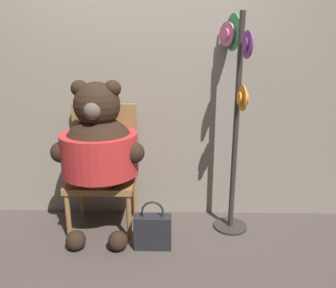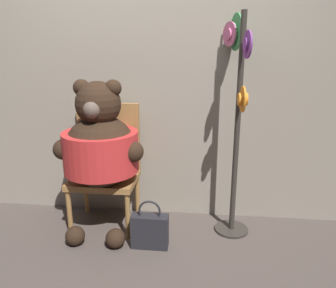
# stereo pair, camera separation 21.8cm
# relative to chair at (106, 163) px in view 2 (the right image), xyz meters

# --- Properties ---
(ground_plane) EXTENTS (14.00, 14.00, 0.00)m
(ground_plane) POSITION_rel_chair_xyz_m (0.31, -0.51, -0.54)
(ground_plane) COLOR #4C423D
(wall_back) EXTENTS (8.00, 0.10, 2.77)m
(wall_back) POSITION_rel_chair_xyz_m (0.31, 0.24, 0.85)
(wall_back) COLOR gray
(wall_back) RESTS_ON ground_plane
(chair) EXTENTS (0.55, 0.44, 1.04)m
(chair) POSITION_rel_chair_xyz_m (0.00, 0.00, 0.00)
(chair) COLOR #9E703D
(chair) RESTS_ON ground_plane
(teddy_bear) EXTENTS (0.72, 0.64, 1.26)m
(teddy_bear) POSITION_rel_chair_xyz_m (0.01, -0.16, 0.19)
(teddy_bear) COLOR black
(teddy_bear) RESTS_ON ground_plane
(hat_display_rack) EXTENTS (0.28, 0.52, 1.75)m
(hat_display_rack) POSITION_rel_chair_xyz_m (1.07, -0.05, 0.47)
(hat_display_rack) COLOR #332D28
(hat_display_rack) RESTS_ON ground_plane
(handbag_on_ground) EXTENTS (0.28, 0.11, 0.39)m
(handbag_on_ground) POSITION_rel_chair_xyz_m (0.44, -0.38, -0.40)
(handbag_on_ground) COLOR #232328
(handbag_on_ground) RESTS_ON ground_plane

